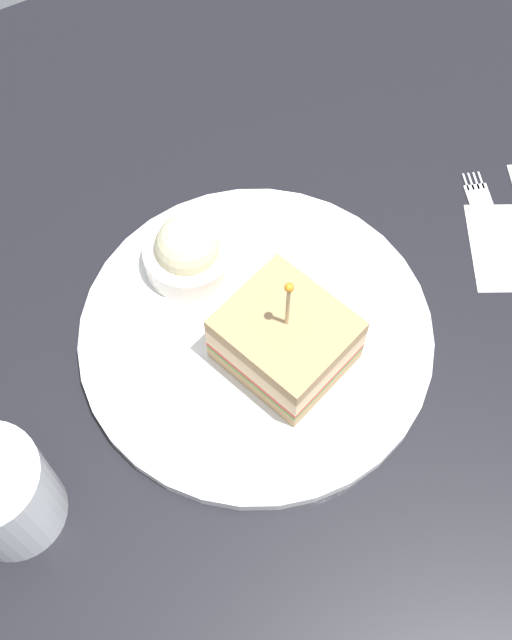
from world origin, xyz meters
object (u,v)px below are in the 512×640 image
Objects in this scene: coleslaw_bowl at (188,252)px; plate at (256,334)px; drink_glass at (3,496)px; fork at (484,212)px; sandwich_half_center at (285,340)px.

plate is at bearing 12.54° from coleslaw_bowl.
drink_glass is 48.44cm from fork.
sandwich_half_center is 1.51× the size of coleslaw_bowl.
drink_glass reaches higher than plate.
fork is at bearing 96.20° from drink_glass.
coleslaw_bowl is 0.85× the size of drink_glass.
plate is 24.82cm from fork.
fork is at bearing 74.24° from coleslaw_bowl.
coleslaw_bowl is (-11.73, -2.86, -0.85)cm from sandwich_half_center.
sandwich_half_center reaches higher than coleslaw_bowl.
sandwich_half_center is 0.98× the size of fork.
fork is (7.54, 26.71, -3.06)cm from coleslaw_bowl.
drink_glass is (1.02, -24.16, -0.13)cm from sandwich_half_center.
drink_glass is at bearing -79.86° from plate.
sandwich_half_center is at bearing -80.03° from fork.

